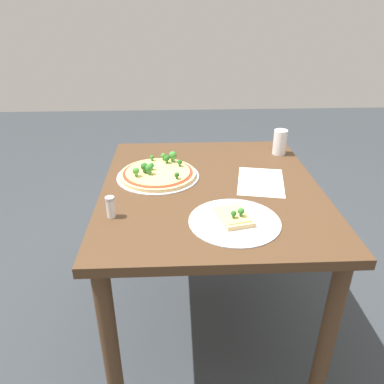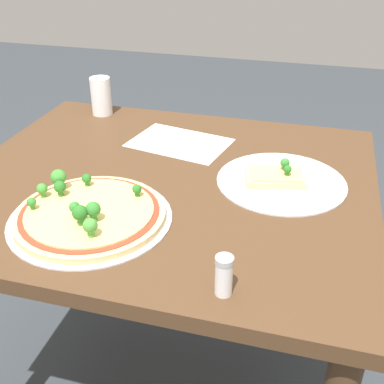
% 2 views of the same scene
% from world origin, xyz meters
% --- Properties ---
extents(ground_plane, '(8.00, 8.00, 0.00)m').
position_xyz_m(ground_plane, '(0.00, 0.00, 0.00)').
color(ground_plane, '#33383D').
extents(dining_table, '(1.02, 0.88, 0.77)m').
position_xyz_m(dining_table, '(0.00, 0.00, 0.65)').
color(dining_table, '#4C331E').
rests_on(dining_table, ground_plane).
extents(pizza_tray_whole, '(0.35, 0.35, 0.07)m').
position_xyz_m(pizza_tray_whole, '(0.10, 0.22, 0.78)').
color(pizza_tray_whole, silver).
rests_on(pizza_tray_whole, dining_table).
extents(pizza_tray_slice, '(0.31, 0.31, 0.06)m').
position_xyz_m(pizza_tray_slice, '(-0.28, -0.06, 0.77)').
color(pizza_tray_slice, silver).
rests_on(pizza_tray_slice, dining_table).
extents(drinking_cup, '(0.06, 0.06, 0.12)m').
position_xyz_m(drinking_cup, '(0.33, -0.36, 0.83)').
color(drinking_cup, white).
rests_on(drinking_cup, dining_table).
extents(condiment_shaker, '(0.03, 0.03, 0.08)m').
position_xyz_m(condiment_shaker, '(-0.23, 0.37, 0.81)').
color(condiment_shaker, silver).
rests_on(condiment_shaker, dining_table).
extents(paper_menu, '(0.30, 0.23, 0.00)m').
position_xyz_m(paper_menu, '(0.02, -0.21, 0.77)').
color(paper_menu, white).
rests_on(paper_menu, dining_table).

